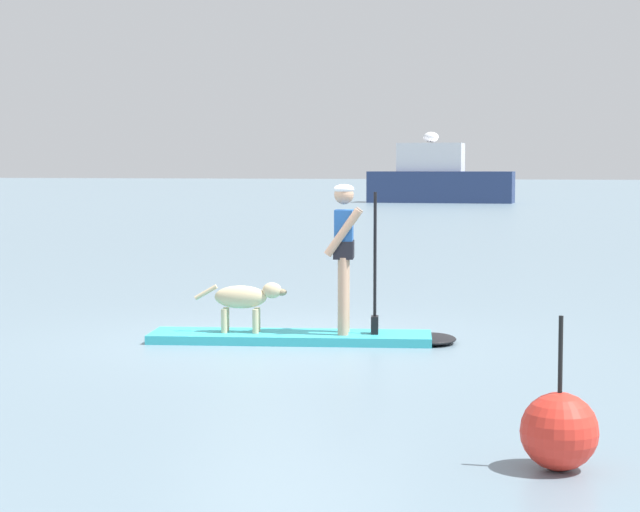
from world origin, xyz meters
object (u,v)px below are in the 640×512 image
at_px(dog, 245,299).
at_px(paddleboard, 310,337).
at_px(marker_buoy, 559,431).
at_px(person_paddler, 345,247).
at_px(moored_boat_center, 439,180).

bearing_deg(dog, paddleboard, 15.02).
relative_size(dog, marker_buoy, 1.03).
height_order(paddleboard, dog, dog).
bearing_deg(dog, marker_buoy, -46.95).
distance_m(paddleboard, person_paddler, 1.10).
bearing_deg(marker_buoy, dog, 133.05).
xyz_separation_m(person_paddler, dog, (-1.10, -0.30, -0.60)).
height_order(paddleboard, person_paddler, person_paddler).
height_order(person_paddler, dog, person_paddler).
relative_size(paddleboard, moored_boat_center, 0.41).
distance_m(paddleboard, marker_buoy, 5.72).
relative_size(dog, moored_boat_center, 0.12).
height_order(person_paddler, moored_boat_center, moored_boat_center).
relative_size(paddleboard, person_paddler, 2.10).
distance_m(paddleboard, moored_boat_center, 53.65).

